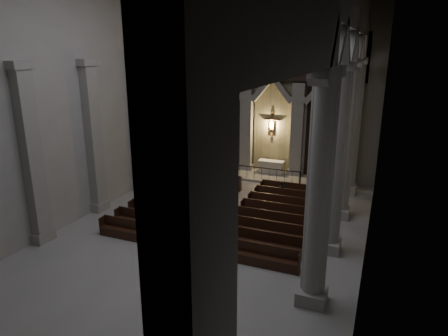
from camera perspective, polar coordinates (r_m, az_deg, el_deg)
name	(u,v)px	position (r m, az deg, el deg)	size (l,w,h in m)	color
room	(196,72)	(16.46, -3.96, 13.58)	(24.00, 24.10, 12.00)	#9A9792
sanctuary_wall	(273,79)	(27.34, 7.01, 12.57)	(14.00, 0.77, 12.00)	gray
right_arcade	(343,67)	(16.20, 16.58, 13.71)	(1.00, 24.00, 12.00)	gray
left_pilasters	(118,133)	(23.44, -14.97, 4.82)	(0.60, 13.00, 8.03)	gray
sanctuary_step	(266,176)	(27.67, 6.02, -1.18)	(8.50, 2.60, 0.15)	gray
altar	(271,167)	(28.03, 6.76, 0.17)	(1.78, 0.71, 0.91)	#BCB5A5
altar_rail	(262,172)	(26.49, 5.40, -0.59)	(5.22, 0.09, 1.03)	black
candle_stand_left	(217,173)	(27.34, -1.04, -0.66)	(0.23, 0.23, 1.36)	olive
candle_stand_right	(308,182)	(25.89, 11.94, -1.99)	(0.23, 0.23, 1.38)	olive
pews	(226,212)	(21.04, 0.33, -6.25)	(9.47, 8.54, 0.91)	black
worshipper	(281,191)	(23.31, 8.20, -3.33)	(0.43, 0.28, 1.18)	black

